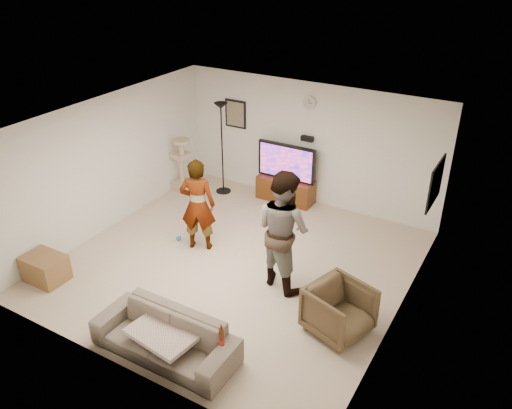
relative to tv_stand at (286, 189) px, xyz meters
The scene contains 24 objects.
floor 2.54m from the tv_stand, 82.06° to the right, with size 5.50×5.50×0.02m, color #BEA991.
ceiling 3.39m from the tv_stand, 82.06° to the right, with size 5.50×5.50×0.02m, color silver.
wall_back 1.09m from the tv_stand, 35.03° to the left, with size 5.50×0.04×2.50m, color silver.
wall_front 5.36m from the tv_stand, 86.19° to the right, with size 5.50×0.04×2.50m, color silver.
wall_left 3.61m from the tv_stand, 133.78° to the right, with size 0.04×5.50×2.50m, color silver.
wall_right 4.11m from the tv_stand, 38.94° to the right, with size 0.04×5.50×2.50m, color silver.
wall_clock 1.90m from the tv_stand, 31.60° to the left, with size 0.26×0.26×0.04m, color silver.
wall_speaker 1.20m from the tv_stand, 27.89° to the left, with size 0.25×0.10×0.10m, color black.
picture_back 1.92m from the tv_stand, behind, with size 0.42×0.03×0.52m, color #68624F.
picture_right 3.44m from the tv_stand, 16.38° to the right, with size 0.03×0.78×0.62m, color #E1D55A.
tv_stand is the anchor object (origin of this frame).
console_box 0.45m from the tv_stand, 79.86° to the right, with size 0.40×0.30×0.07m, color silver.
tv 0.62m from the tv_stand, ahead, with size 1.26×0.08×0.75m, color black.
tv_screen 0.62m from the tv_stand, 90.00° to the right, with size 1.16×0.01×0.66m, color #FD3935.
floor_lamp 1.58m from the tv_stand, 167.06° to the right, with size 0.32×0.32×1.98m, color black.
cat_tree 2.31m from the tv_stand, 162.80° to the right, with size 0.38×0.38×1.19m, color tan.
person_left 2.51m from the tv_stand, 101.52° to the right, with size 0.62×0.40×1.69m, color #9A9A9A.
person_right 2.97m from the tv_stand, 63.86° to the right, with size 0.95×0.74×1.95m, color #3E4698.
sofa 4.83m from the tv_stand, 81.88° to the right, with size 1.98×0.77×0.58m, color #63574B.
throw_blanket 4.83m from the tv_stand, 81.61° to the right, with size 0.90×0.70×0.06m, color #C6AA9A.
beer_bottle 5.06m from the tv_stand, 71.59° to the right, with size 0.06×0.06×0.25m, color #451E09.
armchair 4.07m from the tv_stand, 52.29° to the right, with size 0.79×0.81×0.74m, color #473723.
side_table 4.90m from the tv_stand, 114.76° to the right, with size 0.66×0.49×0.44m, color brown.
toy_ball 2.60m from the tv_stand, 111.50° to the right, with size 0.09×0.09×0.09m, color teal.
Camera 1 is at (3.97, -6.15, 4.98)m, focal length 36.17 mm.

